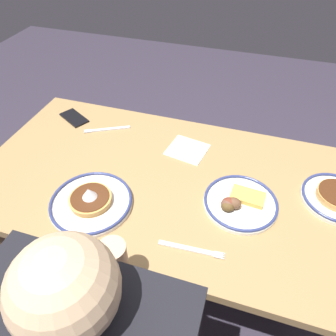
% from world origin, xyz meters
% --- Properties ---
extents(ground_plane, '(6.00, 6.00, 0.00)m').
position_xyz_m(ground_plane, '(0.00, 0.00, 0.00)').
color(ground_plane, '#302B37').
extents(dining_table, '(1.47, 0.76, 0.73)m').
position_xyz_m(dining_table, '(0.00, 0.00, 0.62)').
color(dining_table, '#987749').
rests_on(dining_table, ground_plane).
extents(plate_center_pancakes, '(0.28, 0.28, 0.08)m').
position_xyz_m(plate_center_pancakes, '(0.23, 0.19, 0.75)').
color(plate_center_pancakes, silver).
rests_on(plate_center_pancakes, dining_table).
extents(plate_far_companion, '(0.25, 0.25, 0.05)m').
position_xyz_m(plate_far_companion, '(-0.25, 0.05, 0.74)').
color(plate_far_companion, white).
rests_on(plate_far_companion, dining_table).
extents(cell_phone, '(0.16, 0.13, 0.01)m').
position_xyz_m(cell_phone, '(0.55, -0.24, 0.73)').
color(cell_phone, black).
rests_on(cell_phone, dining_table).
extents(paper_napkin, '(0.17, 0.16, 0.00)m').
position_xyz_m(paper_napkin, '(-0.01, -0.18, 0.73)').
color(paper_napkin, white).
rests_on(paper_napkin, dining_table).
extents(fork_near, '(0.20, 0.03, 0.01)m').
position_xyz_m(fork_near, '(-0.14, 0.26, 0.73)').
color(fork_near, silver).
rests_on(fork_near, dining_table).
extents(fork_far, '(0.19, 0.11, 0.01)m').
position_xyz_m(fork_far, '(0.36, -0.21, 0.73)').
color(fork_far, silver).
rests_on(fork_far, dining_table).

